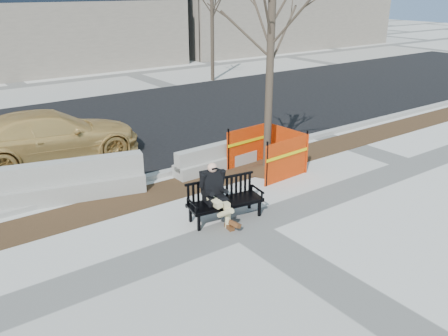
{
  "coord_description": "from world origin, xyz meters",
  "views": [
    {
      "loc": [
        -5.52,
        -6.94,
        4.8
      ],
      "look_at": [
        0.31,
        1.12,
        0.92
      ],
      "focal_mm": 37.53,
      "sensor_mm": 36.0,
      "label": 1
    }
  ],
  "objects_px": {
    "jersey_barrier_left": "(74,198)",
    "jersey_barrier_right": "(216,169)",
    "bench": "(225,219)",
    "seated_man": "(215,220)",
    "sedan": "(54,160)",
    "tree_fence": "(266,171)"
  },
  "relations": [
    {
      "from": "bench",
      "to": "jersey_barrier_left",
      "type": "height_order",
      "value": "jersey_barrier_left"
    },
    {
      "from": "bench",
      "to": "sedan",
      "type": "height_order",
      "value": "sedan"
    },
    {
      "from": "seated_man",
      "to": "jersey_barrier_left",
      "type": "xyz_separation_m",
      "value": [
        -2.11,
        2.95,
        0.0
      ]
    },
    {
      "from": "bench",
      "to": "sedan",
      "type": "distance_m",
      "value": 6.31
    },
    {
      "from": "seated_man",
      "to": "tree_fence",
      "type": "height_order",
      "value": "tree_fence"
    },
    {
      "from": "seated_man",
      "to": "bench",
      "type": "bearing_deg",
      "value": -10.86
    },
    {
      "from": "jersey_barrier_left",
      "to": "jersey_barrier_right",
      "type": "distance_m",
      "value": 3.93
    },
    {
      "from": "tree_fence",
      "to": "jersey_barrier_right",
      "type": "distance_m",
      "value": 1.4
    },
    {
      "from": "bench",
      "to": "tree_fence",
      "type": "height_order",
      "value": "tree_fence"
    },
    {
      "from": "sedan",
      "to": "jersey_barrier_right",
      "type": "bearing_deg",
      "value": -129.31
    },
    {
      "from": "seated_man",
      "to": "tree_fence",
      "type": "bearing_deg",
      "value": 37.53
    },
    {
      "from": "sedan",
      "to": "bench",
      "type": "bearing_deg",
      "value": -157.03
    },
    {
      "from": "sedan",
      "to": "tree_fence",
      "type": "bearing_deg",
      "value": -128.68
    },
    {
      "from": "bench",
      "to": "seated_man",
      "type": "bearing_deg",
      "value": 169.14
    },
    {
      "from": "seated_man",
      "to": "jersey_barrier_left",
      "type": "height_order",
      "value": "seated_man"
    },
    {
      "from": "tree_fence",
      "to": "jersey_barrier_right",
      "type": "height_order",
      "value": "tree_fence"
    },
    {
      "from": "seated_man",
      "to": "tree_fence",
      "type": "xyz_separation_m",
      "value": [
        2.84,
        1.56,
        0.0
      ]
    },
    {
      "from": "bench",
      "to": "jersey_barrier_right",
      "type": "relative_size",
      "value": 0.66
    },
    {
      "from": "sedan",
      "to": "jersey_barrier_right",
      "type": "height_order",
      "value": "sedan"
    },
    {
      "from": "tree_fence",
      "to": "jersey_barrier_left",
      "type": "bearing_deg",
      "value": 164.35
    },
    {
      "from": "seated_man",
      "to": "sedan",
      "type": "bearing_deg",
      "value": 114.27
    },
    {
      "from": "bench",
      "to": "tree_fence",
      "type": "xyz_separation_m",
      "value": [
        2.61,
        1.64,
        0.0
      ]
    }
  ]
}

